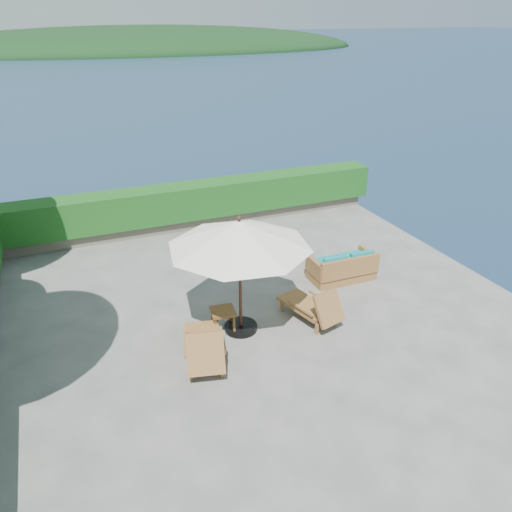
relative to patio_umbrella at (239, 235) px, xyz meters
name	(u,v)px	position (x,y,z in m)	size (l,w,h in m)	color
ground	(257,318)	(0.48, 0.25, -2.16)	(12.00, 12.00, 0.00)	gray
foundation	(257,375)	(0.48, 0.25, -3.71)	(12.00, 12.00, 3.00)	#574F45
ocean	(257,422)	(0.48, 0.25, -5.16)	(600.00, 600.00, 0.00)	#163347
offshore_island	(145,50)	(25.48, 140.25, -5.16)	(126.00, 57.60, 12.60)	black
planter_wall_far	(188,222)	(0.48, 5.85, -1.98)	(12.00, 0.60, 0.36)	#6B6656
hedge_far	(186,201)	(0.48, 5.85, -1.31)	(12.40, 0.90, 1.00)	#164B15
patio_umbrella	(239,235)	(0.00, 0.00, 0.00)	(3.44, 3.44, 2.56)	black
lounge_left	(204,346)	(-1.02, -0.77, -1.77)	(1.03, 1.74, 0.94)	#9B6738
lounge_right	(313,306)	(1.54, -0.27, -1.80)	(0.99, 1.62, 0.87)	#9B6738
side_table	(223,314)	(-0.36, 0.07, -1.73)	(0.55, 0.55, 0.52)	brown
wicker_loveseat	(343,268)	(3.11, 1.08, -1.86)	(1.63, 0.85, 0.79)	#9B6738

